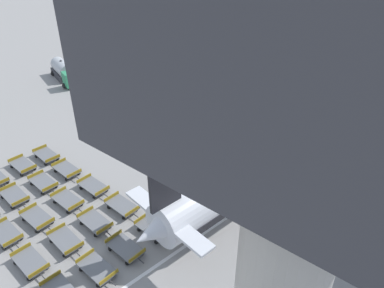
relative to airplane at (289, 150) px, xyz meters
The scene contains 20 objects.
ground_plane 14.99m from the airplane, behind, with size 500.00×500.00×0.00m, color gray.
airplane is the anchor object (origin of this frame).
fuel_tanker_secondary 40.30m from the airplane, behind, with size 9.22×5.13×3.01m.
baggage_dolly_row_near_col_c 27.16m from the airplane, 121.20° to the right, with size 3.84×1.93×0.92m.
baggage_dolly_row_near_col_d 25.49m from the airplane, 112.35° to the right, with size 3.85×1.95×0.92m.
baggage_dolly_row_mid_a_col_b 27.17m from the airplane, 131.95° to the right, with size 3.86×1.99×0.92m.
baggage_dolly_row_mid_a_col_c 24.70m from the airplane, 123.79° to the right, with size 3.82×1.87×0.92m.
baggage_dolly_row_mid_a_col_d 22.64m from the airplane, 114.83° to the right, with size 3.86×2.02×0.92m.
baggage_dolly_row_mid_a_col_e 21.38m from the airplane, 104.08° to the right, with size 3.83×1.90×0.92m.
baggage_dolly_row_mid_b_col_a 28.01m from the airplane, 142.65° to the right, with size 3.84×1.92×0.92m.
baggage_dolly_row_mid_b_col_b 24.89m from the airplane, 135.95° to the right, with size 3.85×1.96×0.92m.
baggage_dolly_row_mid_b_col_c 22.16m from the airplane, 128.18° to the right, with size 3.82×1.88×0.92m.
baggage_dolly_row_mid_b_col_d 19.97m from the airplane, 117.94° to the right, with size 3.85×1.95×0.92m.
baggage_dolly_row_mid_b_col_e 18.72m from the airplane, 105.73° to the right, with size 3.84×1.92×0.92m.
baggage_dolly_row_far_col_a 26.27m from the airplane, 147.09° to the right, with size 3.86×1.99×0.92m.
baggage_dolly_row_far_col_b 23.10m from the airplane, 141.07° to the right, with size 3.84×1.93×0.92m.
baggage_dolly_row_far_col_c 19.87m from the airplane, 132.84° to the right, with size 3.82×1.88×0.92m.
baggage_dolly_row_far_col_d 17.36m from the airplane, 121.84° to the right, with size 3.83×1.90×0.92m.
baggage_dolly_row_far_col_e 15.80m from the airplane, 107.92° to the right, with size 3.83×1.90×0.92m.
stand_guidance_stripe 8.56m from the airplane, 95.46° to the right, with size 5.77×36.74×0.01m.
Camera 1 is at (27.15, -30.49, 23.45)m, focal length 35.00 mm.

